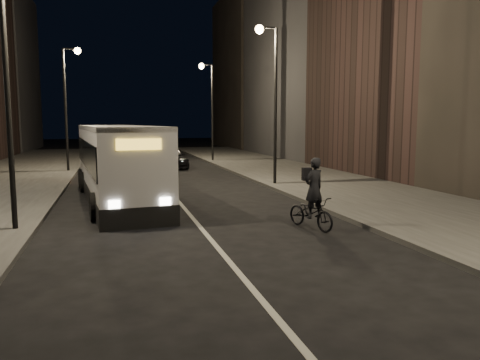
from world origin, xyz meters
TOP-DOWN VIEW (x-y plane):
  - ground at (0.00, 0.00)m, footprint 180.00×180.00m
  - sidewalk_right at (8.50, 14.00)m, footprint 7.00×70.00m
  - building_row_right at (16.00, 27.50)m, footprint 8.00×61.00m
  - streetlight_right_mid at (5.33, 12.00)m, footprint 1.20×0.44m
  - streetlight_right_far at (5.33, 28.00)m, footprint 1.20×0.44m
  - streetlight_left_near at (-5.33, 4.00)m, footprint 1.20×0.44m
  - streetlight_left_far at (-5.33, 22.00)m, footprint 1.20×0.44m
  - city_bus at (-2.51, 9.54)m, footprint 3.81×12.16m
  - cyclist_on_bicycle at (3.37, 2.19)m, footprint 1.29×2.10m
  - car_near at (1.48, 23.47)m, footprint 2.39×4.81m
  - car_mid at (-3.60, 24.42)m, footprint 1.70×4.59m
  - car_far at (0.89, 32.83)m, footprint 2.31×4.66m

SIDE VIEW (x-z plane):
  - ground at x=0.00m, z-range 0.00..0.00m
  - sidewalk_right at x=8.50m, z-range 0.00..0.16m
  - car_far at x=0.89m, z-range 0.00..1.30m
  - car_mid at x=-3.60m, z-range 0.00..1.50m
  - cyclist_on_bicycle at x=3.37m, z-range -0.38..1.91m
  - car_near at x=1.48m, z-range 0.00..1.58m
  - city_bus at x=-2.51m, z-range 0.14..3.37m
  - streetlight_right_mid at x=5.33m, z-range 1.30..9.42m
  - streetlight_right_far at x=5.33m, z-range 1.30..9.42m
  - streetlight_left_near at x=-5.33m, z-range 1.30..9.42m
  - streetlight_left_far at x=-5.33m, z-range 1.30..9.42m
  - building_row_right at x=16.00m, z-range 0.00..21.00m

